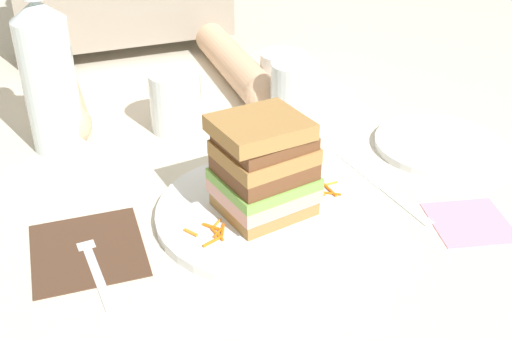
{
  "coord_description": "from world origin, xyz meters",
  "views": [
    {
      "loc": [
        -0.22,
        -0.61,
        0.47
      ],
      "look_at": [
        0.02,
        0.03,
        0.05
      ],
      "focal_mm": 45.0,
      "sensor_mm": 36.0,
      "label": 1
    }
  ],
  "objects": [
    {
      "name": "carrot_shred_13",
      "position": [
        0.1,
        0.02,
        0.01
      ],
      "size": [
        0.02,
        0.01,
        0.0
      ],
      "primitive_type": "cylinder",
      "rotation": [
        0.0,
        1.57,
        6.11
      ],
      "color": "orange",
      "rests_on": "main_plate"
    },
    {
      "name": "empty_tumbler_0",
      "position": [
        -0.02,
        0.27,
        0.05
      ],
      "size": [
        0.08,
        0.08,
        0.09
      ],
      "primitive_type": "cylinder",
      "color": "silver",
      "rests_on": "ground_plane"
    },
    {
      "name": "sandwich",
      "position": [
        0.02,
        -0.0,
        0.07
      ],
      "size": [
        0.13,
        0.12,
        0.13
      ],
      "color": "#A87A42",
      "rests_on": "main_plate"
    },
    {
      "name": "fork",
      "position": [
        -0.19,
        -0.01,
        0.0
      ],
      "size": [
        0.03,
        0.17,
        0.0
      ],
      "color": "silver",
      "rests_on": "napkin_dark"
    },
    {
      "name": "ground_plane",
      "position": [
        0.0,
        0.0,
        0.0
      ],
      "size": [
        3.0,
        3.0,
        0.0
      ],
      "primitive_type": "plane",
      "color": "beige"
    },
    {
      "name": "side_plate",
      "position": [
        0.32,
        0.07,
        0.01
      ],
      "size": [
        0.18,
        0.18,
        0.01
      ],
      "primitive_type": "cylinder",
      "color": "white",
      "rests_on": "ground_plane"
    },
    {
      "name": "carrot_shred_0",
      "position": [
        -0.04,
        -0.03,
        0.01
      ],
      "size": [
        0.01,
        0.02,
        0.0
      ],
      "primitive_type": "cylinder",
      "rotation": [
        0.0,
        1.57,
        4.31
      ],
      "color": "orange",
      "rests_on": "main_plate"
    },
    {
      "name": "napkin_dark",
      "position": [
        -0.2,
        0.01,
        0.0
      ],
      "size": [
        0.13,
        0.14,
        0.0
      ],
      "primitive_type": "cube",
      "rotation": [
        0.0,
        0.0,
        -0.03
      ],
      "color": "#4C3323",
      "rests_on": "ground_plane"
    },
    {
      "name": "carrot_shred_7",
      "position": [
        0.11,
        -0.0,
        0.01
      ],
      "size": [
        0.02,
        0.02,
        0.0
      ],
      "primitive_type": "cylinder",
      "rotation": [
        0.0,
        1.57,
        2.57
      ],
      "color": "orange",
      "rests_on": "main_plate"
    },
    {
      "name": "carrot_shred_11",
      "position": [
        0.11,
        0.01,
        0.01
      ],
      "size": [
        0.01,
        0.03,
        0.0
      ],
      "primitive_type": "cylinder",
      "rotation": [
        0.0,
        1.57,
        4.8
      ],
      "color": "orange",
      "rests_on": "main_plate"
    },
    {
      "name": "carrot_shred_1",
      "position": [
        -0.06,
        -0.04,
        0.01
      ],
      "size": [
        0.03,
        0.01,
        0.0
      ],
      "primitive_type": "cylinder",
      "rotation": [
        0.0,
        1.57,
        0.38
      ],
      "color": "orange",
      "rests_on": "main_plate"
    },
    {
      "name": "carrot_shred_4",
      "position": [
        -0.05,
        -0.01,
        0.01
      ],
      "size": [
        0.02,
        0.01,
        0.0
      ],
      "primitive_type": "cylinder",
      "rotation": [
        0.0,
        1.57,
        3.91
      ],
      "color": "orange",
      "rests_on": "main_plate"
    },
    {
      "name": "carrot_shred_2",
      "position": [
        -0.05,
        -0.03,
        0.01
      ],
      "size": [
        0.01,
        0.03,
        0.0
      ],
      "primitive_type": "cylinder",
      "rotation": [
        0.0,
        1.57,
        4.94
      ],
      "color": "orange",
      "rests_on": "main_plate"
    },
    {
      "name": "knife",
      "position": [
        0.19,
        0.0,
        0.0
      ],
      "size": [
        0.04,
        0.2,
        0.0
      ],
      "color": "silver",
      "rests_on": "ground_plane"
    },
    {
      "name": "carrot_shred_8",
      "position": [
        0.12,
        0.02,
        0.01
      ],
      "size": [
        0.03,
        0.0,
        0.0
      ],
      "primitive_type": "cylinder",
      "rotation": [
        0.0,
        1.57,
        0.06
      ],
      "color": "orange",
      "rests_on": "main_plate"
    },
    {
      "name": "empty_tumbler_1",
      "position": [
        0.19,
        0.34,
        0.04
      ],
      "size": [
        0.08,
        0.08,
        0.07
      ],
      "primitive_type": "cylinder",
      "color": "silver",
      "rests_on": "ground_plane"
    },
    {
      "name": "carrot_shred_6",
      "position": [
        -0.05,
        -0.01,
        0.01
      ],
      "size": [
        0.02,
        0.02,
        0.0
      ],
      "primitive_type": "cylinder",
      "rotation": [
        0.0,
        1.57,
        5.44
      ],
      "color": "orange",
      "rests_on": "main_plate"
    },
    {
      "name": "carrot_shred_10",
      "position": [
        0.1,
        0.01,
        0.01
      ],
      "size": [
        0.01,
        0.03,
        0.0
      ],
      "primitive_type": "cylinder",
      "rotation": [
        0.0,
        1.57,
        4.86
      ],
      "color": "orange",
      "rests_on": "main_plate"
    },
    {
      "name": "main_plate",
      "position": [
        0.02,
        -0.0,
        0.01
      ],
      "size": [
        0.27,
        0.27,
        0.01
      ],
      "primitive_type": "cylinder",
      "color": "white",
      "rests_on": "ground_plane"
    },
    {
      "name": "napkin_pink",
      "position": [
        0.25,
        -0.1,
        0.0
      ],
      "size": [
        0.11,
        0.11,
        0.0
      ],
      "primitive_type": "cube",
      "rotation": [
        0.0,
        0.0,
        -0.22
      ],
      "color": "pink",
      "rests_on": "ground_plane"
    },
    {
      "name": "carrot_shred_5",
      "position": [
        -0.08,
        -0.02,
        0.01
      ],
      "size": [
        0.01,
        0.02,
        0.0
      ],
      "primitive_type": "cylinder",
      "rotation": [
        0.0,
        1.57,
        2.15
      ],
      "color": "orange",
      "rests_on": "main_plate"
    },
    {
      "name": "carrot_shred_9",
      "position": [
        0.08,
        0.02,
        0.01
      ],
      "size": [
        0.0,
        0.03,
        0.0
      ],
      "primitive_type": "cylinder",
      "rotation": [
        0.0,
        1.57,
        1.63
      ],
      "color": "orange",
      "rests_on": "main_plate"
    },
    {
      "name": "carrot_shred_3",
      "position": [
        -0.05,
        -0.03,
        0.01
      ],
      "size": [
        0.02,
        0.02,
        0.0
      ],
      "primitive_type": "cylinder",
      "rotation": [
        0.0,
        1.57,
        0.75
      ],
      "color": "orange",
      "rests_on": "main_plate"
    },
    {
      "name": "carrot_shred_12",
      "position": [
        0.09,
        0.01,
        0.01
      ],
      "size": [
        0.01,
        0.02,
        0.0
      ],
      "primitive_type": "cylinder",
      "rotation": [
        0.0,
        1.57,
        4.53
      ],
      "color": "orange",
      "rests_on": "main_plate"
    },
    {
      "name": "water_bottle",
      "position": [
        -0.2,
        0.28,
        0.12
      ],
      "size": [
        0.07,
        0.07,
        0.27
      ],
      "color": "silver",
      "rests_on": "ground_plane"
    },
    {
      "name": "juice_glass",
      "position": [
        0.16,
        0.22,
        0.04
      ],
      "size": [
        0.07,
        0.07,
        0.1
      ],
      "color": "white",
      "rests_on": "ground_plane"
    }
  ]
}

